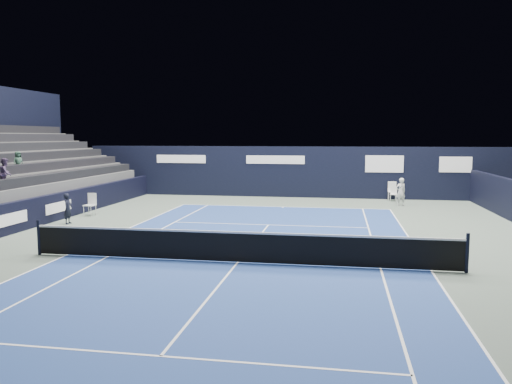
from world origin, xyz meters
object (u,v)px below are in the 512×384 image
at_px(folding_chair_back_b, 394,193).
at_px(tennis_net, 237,246).
at_px(line_judge_chair, 91,203).
at_px(tennis_player, 401,192).
at_px(folding_chair_back_a, 392,188).

distance_m(folding_chair_back_b, tennis_net, 16.53).
xyz_separation_m(line_judge_chair, tennis_net, (8.67, -7.62, -0.09)).
bearing_deg(tennis_player, folding_chair_back_b, 95.45).
distance_m(folding_chair_back_a, line_judge_chair, 16.80).
relative_size(line_judge_chair, tennis_net, 0.08).
bearing_deg(tennis_player, tennis_net, -114.56).
relative_size(folding_chair_back_b, tennis_net, 0.07).
bearing_deg(tennis_player, line_judge_chair, -158.32).
bearing_deg(tennis_net, folding_chair_back_b, 68.72).
relative_size(folding_chair_back_a, folding_chair_back_b, 1.27).
xyz_separation_m(line_judge_chair, tennis_player, (14.85, 5.90, 0.16)).
distance_m(folding_chair_back_a, tennis_net, 16.97).
xyz_separation_m(folding_chair_back_b, line_judge_chair, (-14.67, -7.79, 0.11)).
bearing_deg(line_judge_chair, tennis_player, 29.51).
distance_m(folding_chair_back_b, tennis_player, 1.91).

